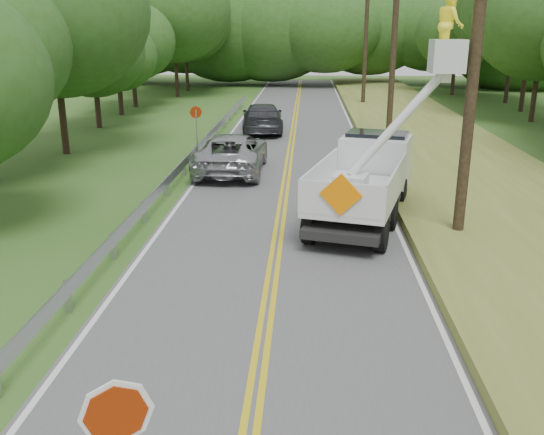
{
  "coord_description": "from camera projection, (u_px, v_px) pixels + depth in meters",
  "views": [
    {
      "loc": [
        0.75,
        -6.89,
        5.61
      ],
      "look_at": [
        0.0,
        6.0,
        1.5
      ],
      "focal_mm": 39.27,
      "sensor_mm": 36.0,
      "label": 1
    }
  ],
  "objects": [
    {
      "name": "utility_poles",
      "position": [
        420.0,
        38.0,
        22.61
      ],
      "size": [
        1.6,
        43.3,
        10.0
      ],
      "color": "black",
      "rests_on": "ground"
    },
    {
      "name": "tall_grass_verge",
      "position": [
        484.0,
        189.0,
        21.18
      ],
      "size": [
        7.0,
        96.0,
        0.3
      ],
      "primitive_type": "cube",
      "color": "#5E6C2B",
      "rests_on": "ground"
    },
    {
      "name": "suv_silver",
      "position": [
        232.0,
        153.0,
        24.1
      ],
      "size": [
        2.63,
        5.66,
        1.57
      ],
      "primitive_type": "imported",
      "rotation": [
        0.0,
        0.0,
        3.14
      ],
      "color": "#A3A6AA",
      "rests_on": "road"
    },
    {
      "name": "suv_darkgrey",
      "position": [
        262.0,
        118.0,
        33.51
      ],
      "size": [
        2.68,
        5.66,
        1.59
      ],
      "primitive_type": "imported",
      "rotation": [
        0.0,
        0.0,
        3.22
      ],
      "color": "#36393E",
      "rests_on": "road"
    },
    {
      "name": "guardrail",
      "position": [
        180.0,
        168.0,
        22.53
      ],
      "size": [
        0.18,
        48.0,
        0.77
      ],
      "color": "#A2A6AB",
      "rests_on": "ground"
    },
    {
      "name": "road",
      "position": [
        285.0,
        190.0,
        21.61
      ],
      "size": [
        7.2,
        96.0,
        0.03
      ],
      "color": "#525255",
      "rests_on": "ground"
    },
    {
      "name": "treeline_horizon",
      "position": [
        313.0,
        30.0,
        59.8
      ],
      "size": [
        58.14,
        14.95,
        12.62
      ],
      "color": "#294E17",
      "rests_on": "ground"
    },
    {
      "name": "stop_sign_permanent",
      "position": [
        196.0,
        126.0,
        25.4
      ],
      "size": [
        0.51,
        0.19,
        2.48
      ],
      "color": "#A2A6AB",
      "rests_on": "ground"
    },
    {
      "name": "treeline_left",
      "position": [
        126.0,
        25.0,
        37.28
      ],
      "size": [
        9.69,
        55.8,
        11.26
      ],
      "color": "#332319",
      "rests_on": "ground"
    },
    {
      "name": "bucket_truck",
      "position": [
        373.0,
        168.0,
        18.37
      ],
      "size": [
        4.15,
        6.95,
        6.53
      ],
      "color": "black",
      "rests_on": "road"
    }
  ]
}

